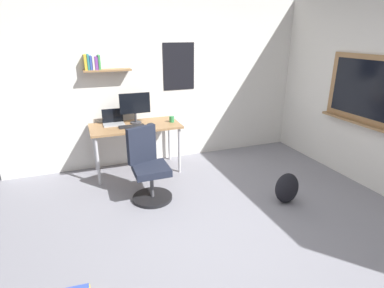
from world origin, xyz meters
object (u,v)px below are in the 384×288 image
Objects in this scene: office_chair at (148,169)px; keyboard at (132,126)px; laptop at (113,121)px; monitor_primary at (135,106)px; computer_mouse at (150,124)px; desk at (136,130)px; backpack at (287,188)px; coffee_mug at (172,119)px.

office_chair reaches higher than keyboard.
laptop is 0.84× the size of keyboard.
keyboard is at bearing -117.76° from monitor_primary.
computer_mouse is (0.51, -0.24, -0.04)m from laptop.
monitor_primary is at bearing -8.24° from laptop.
keyboard is at bearing -45.60° from laptop.
desk is 0.92m from office_chair.
computer_mouse reaches higher than backpack.
office_chair is 1.17m from monitor_primary.
coffee_mug is (0.87, -0.19, -0.01)m from laptop.
laptop reaches higher than coffee_mug.
monitor_primary is 0.34m from keyboard.
monitor_primary is at bearing 165.30° from coffee_mug.
keyboard is 3.56× the size of computer_mouse.
computer_mouse is at bearing -24.88° from laptop.
keyboard is 0.28m from computer_mouse.
office_chair is 1.10m from coffee_mug.
laptop reaches higher than desk.
laptop is at bearing 152.60° from desk.
office_chair reaches higher than coffee_mug.
backpack is (1.60, -1.62, -0.47)m from desk.
office_chair is 2.05× the size of monitor_primary.
monitor_primary is at bearing 72.73° from desk.
office_chair is at bearing -92.88° from monitor_primary.
desk is 0.37m from monitor_primary.
backpack is at bearing -43.10° from laptop.
monitor_primary reaches higher than desk.
computer_mouse is at bearing -0.00° from keyboard.
monitor_primary reaches higher than computer_mouse.
laptop is 0.89m from coffee_mug.
computer_mouse is at bearing -171.92° from coffee_mug.
desk is 1.40× the size of office_chair.
office_chair is (-0.02, -0.88, -0.27)m from desk.
monitor_primary reaches higher than keyboard.
office_chair is 9.13× the size of computer_mouse.
desk is at bearing 88.93° from office_chair.
monitor_primary is 4.46× the size of computer_mouse.
computer_mouse is (0.23, 0.80, 0.36)m from office_chair.
desk reaches higher than backpack.
laptop is at bearing 136.90° from backpack.
desk is 0.25m from computer_mouse.
computer_mouse is (0.18, -0.19, -0.25)m from monitor_primary.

